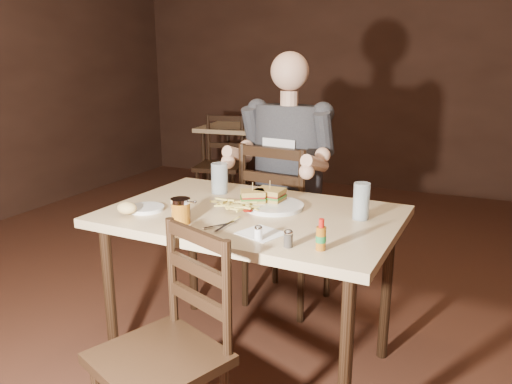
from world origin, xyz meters
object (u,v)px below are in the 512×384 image
at_px(glass_left, 219,178).
at_px(side_plate, 146,209).
at_px(hot_sauce, 321,235).
at_px(diner, 285,141).
at_px(chair_near, 158,358).
at_px(main_table, 252,228).
at_px(glass_right, 361,201).
at_px(dinner_plate, 274,207).
at_px(syrup_dispenser, 181,211).
at_px(bg_chair_far, 265,149).
at_px(bg_chair_near, 220,166).
at_px(bg_table, 245,134).
at_px(chair_far, 288,224).

relative_size(glass_left, side_plate, 0.97).
bearing_deg(hot_sauce, diner, 117.62).
relative_size(chair_near, side_plate, 5.44).
distance_m(main_table, glass_right, 0.50).
bearing_deg(dinner_plate, diner, 105.50).
relative_size(chair_near, syrup_dispenser, 8.06).
distance_m(dinner_plate, glass_left, 0.39).
height_order(bg_chair_far, syrup_dispenser, syrup_dispenser).
relative_size(glass_right, syrup_dispenser, 1.48).
xyz_separation_m(bg_chair_far, bg_chair_near, (0.00, -1.10, 0.02)).
bearing_deg(bg_chair_far, syrup_dispenser, 107.12).
xyz_separation_m(main_table, glass_right, (0.47, 0.10, 0.15)).
relative_size(dinner_plate, hot_sauce, 2.29).
bearing_deg(bg_table, chair_near, -69.75).
distance_m(dinner_plate, glass_right, 0.40).
bearing_deg(glass_right, chair_far, 132.88).
height_order(chair_far, side_plate, chair_far).
relative_size(main_table, chair_far, 1.34).
distance_m(chair_near, syrup_dispenser, 0.60).
height_order(glass_right, hot_sauce, glass_right).
bearing_deg(bg_table, bg_chair_near, -90.00).
distance_m(bg_table, glass_left, 2.63).
distance_m(glass_left, syrup_dispenser, 0.50).
height_order(chair_near, dinner_plate, chair_near).
bearing_deg(glass_right, bg_chair_near, 130.92).
bearing_deg(bg_chair_near, bg_chair_far, 78.94).
bearing_deg(side_plate, main_table, 20.88).
xyz_separation_m(chair_far, glass_left, (-0.21, -0.45, 0.36)).
height_order(hot_sauce, syrup_dispenser, hot_sauce).
distance_m(bg_table, syrup_dispenser, 3.12).
bearing_deg(diner, bg_chair_near, 136.55).
relative_size(diner, side_plate, 6.09).
bearing_deg(glass_right, chair_near, -123.17).
relative_size(chair_far, diner, 1.02).
distance_m(bg_table, chair_far, 2.33).
height_order(main_table, glass_left, glass_left).
relative_size(hot_sauce, syrup_dispenser, 1.09).
height_order(main_table, bg_chair_far, bg_chair_far).
xyz_separation_m(glass_left, syrup_dispenser, (0.08, -0.49, -0.02)).
relative_size(chair_far, syrup_dispenser, 9.20).
xyz_separation_m(bg_chair_far, side_plate, (0.83, -3.38, 0.34)).
bearing_deg(glass_left, bg_chair_near, 117.95).
relative_size(main_table, bg_chair_near, 1.45).
bearing_deg(syrup_dispenser, side_plate, 161.85).
bearing_deg(side_plate, syrup_dispenser, -20.70).
bearing_deg(glass_right, side_plate, -163.68).
relative_size(bg_chair_near, glass_right, 5.74).
height_order(bg_table, syrup_dispenser, syrup_dispenser).
distance_m(main_table, bg_chair_near, 2.48).
height_order(chair_far, diner, diner).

